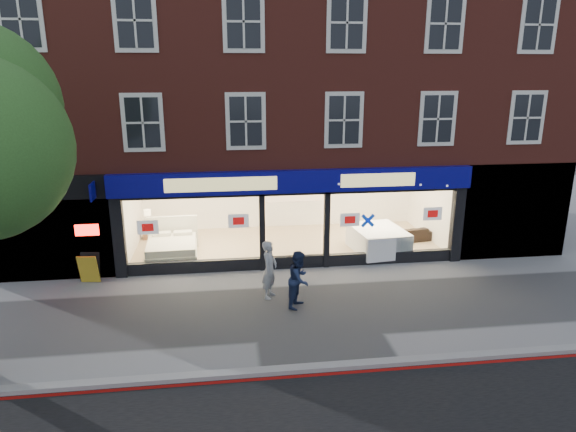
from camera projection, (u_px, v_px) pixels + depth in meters
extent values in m
plane|color=gray|center=(310.00, 309.00, 14.00)|extent=(120.00, 120.00, 0.00)
cube|color=#8C0A07|center=(335.00, 374.00, 11.05)|extent=(60.00, 0.10, 0.01)
cube|color=gray|center=(333.00, 366.00, 11.22)|extent=(60.00, 0.25, 0.12)
cube|color=tan|center=(286.00, 244.00, 18.98)|extent=(11.00, 4.50, 0.10)
cube|color=maroon|center=(280.00, 59.00, 18.81)|extent=(19.00, 8.00, 6.70)
cube|color=#080776|center=(296.00, 181.00, 15.92)|extent=(11.40, 0.28, 0.70)
cube|color=black|center=(294.00, 262.00, 16.88)|extent=(11.00, 0.18, 0.40)
cube|color=black|center=(119.00, 237.00, 15.86)|extent=(0.35, 0.30, 2.60)
cube|color=black|center=(457.00, 224.00, 17.22)|extent=(0.35, 0.30, 2.60)
cube|color=white|center=(192.00, 230.00, 16.05)|extent=(4.20, 0.02, 2.10)
cube|color=white|center=(393.00, 222.00, 16.85)|extent=(4.20, 0.02, 2.10)
cube|color=white|center=(294.00, 233.00, 16.77)|extent=(1.80, 0.02, 2.10)
cube|color=silver|center=(279.00, 197.00, 20.78)|extent=(11.00, 0.20, 2.60)
cube|color=#FFEAC6|center=(286.00, 177.00, 18.27)|extent=(11.00, 4.50, 0.12)
cube|color=black|center=(49.00, 227.00, 15.74)|extent=(3.80, 0.60, 3.30)
cube|color=#FF140C|center=(87.00, 230.00, 15.57)|extent=(0.70, 0.04, 0.35)
cube|color=black|center=(511.00, 210.00, 17.51)|extent=(4.00, 0.40, 3.30)
cube|color=beige|center=(172.00, 253.00, 17.46)|extent=(1.75, 2.03, 0.34)
cube|color=beige|center=(172.00, 245.00, 17.38)|extent=(1.68, 1.95, 0.25)
cube|color=beige|center=(173.00, 232.00, 18.34)|extent=(1.76, 0.19, 1.18)
cube|color=beige|center=(162.00, 234.00, 17.94)|extent=(0.65, 0.34, 0.12)
cube|color=beige|center=(183.00, 233.00, 18.06)|extent=(0.65, 0.34, 0.12)
cube|color=brown|center=(149.00, 231.00, 19.45)|extent=(0.51, 0.51, 0.55)
cube|color=white|center=(378.00, 247.00, 18.13)|extent=(1.89, 2.27, 0.27)
cube|color=white|center=(378.00, 240.00, 18.05)|extent=(1.89, 2.27, 0.27)
cube|color=white|center=(378.00, 232.00, 17.97)|extent=(1.89, 2.27, 0.27)
imported|color=black|center=(408.00, 234.00, 19.19)|extent=(1.83, 0.95, 0.51)
cube|color=gold|center=(89.00, 268.00, 15.65)|extent=(0.64, 0.46, 0.92)
imported|color=#9A9DA2|center=(270.00, 269.00, 14.54)|extent=(0.63, 0.73, 1.69)
imported|color=#172343|center=(299.00, 279.00, 13.97)|extent=(0.92, 0.98, 1.61)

